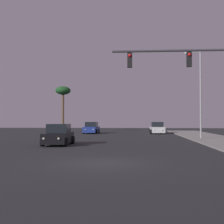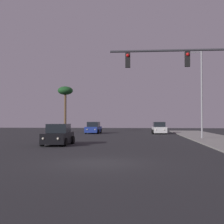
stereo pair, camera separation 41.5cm
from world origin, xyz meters
TOP-DOWN VIEW (x-y plane):
  - ground_plane at (0.00, 0.00)m, footprint 120.00×120.00m
  - car_white at (4.66, 30.40)m, footprint 2.04×4.34m
  - car_blue at (-4.81, 30.53)m, footprint 2.04×4.34m
  - car_black at (-4.58, 10.02)m, footprint 2.04×4.34m
  - traffic_light_mast at (5.23, 4.58)m, footprint 7.29×0.36m
  - street_lamp at (8.14, 18.17)m, footprint 1.74×0.24m
  - palm_tree_far at (-9.85, 34.00)m, footprint 2.40×2.40m

SIDE VIEW (x-z plane):
  - ground_plane at x=0.00m, z-range 0.00..0.00m
  - car_white at x=4.66m, z-range -0.08..1.60m
  - car_blue at x=-4.81m, z-range -0.08..1.60m
  - car_black at x=-4.58m, z-range -0.08..1.60m
  - traffic_light_mast at x=5.23m, z-range 1.48..7.98m
  - street_lamp at x=8.14m, z-range 0.62..9.62m
  - palm_tree_far at x=-9.85m, z-range 2.64..9.91m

